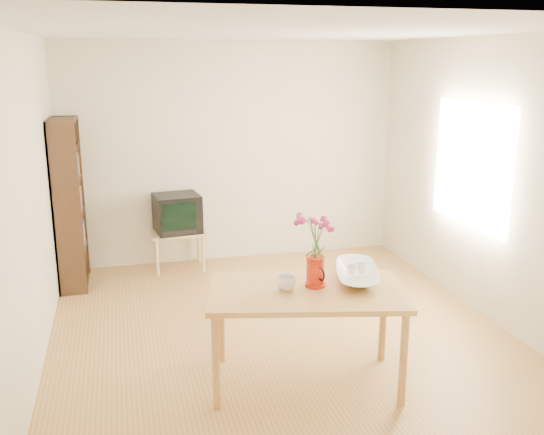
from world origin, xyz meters
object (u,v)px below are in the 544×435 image
object	(u,v)px
television	(177,212)
pitcher	(315,273)
table	(307,300)
bowl	(357,250)
mug	(286,283)

from	to	relation	value
television	pitcher	bearing A→B (deg)	-82.26
table	bowl	world-z (taller)	bowl
bowl	mug	bearing A→B (deg)	-170.12
pitcher	bowl	world-z (taller)	bowl
television	bowl	bearing A→B (deg)	-75.00
table	television	distance (m)	2.93
bowl	table	bearing A→B (deg)	-163.10
mug	pitcher	bearing A→B (deg)	158.36
pitcher	mug	xyz separation A→B (m)	(-0.23, -0.02, -0.05)
table	television	xyz separation A→B (m)	(-0.67, 2.85, 0.01)
table	pitcher	bearing A→B (deg)	45.97
table	mug	size ratio (longest dim) A/B	11.49
table	pitcher	world-z (taller)	pitcher
table	mug	distance (m)	0.20
table	pitcher	size ratio (longest dim) A/B	6.73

